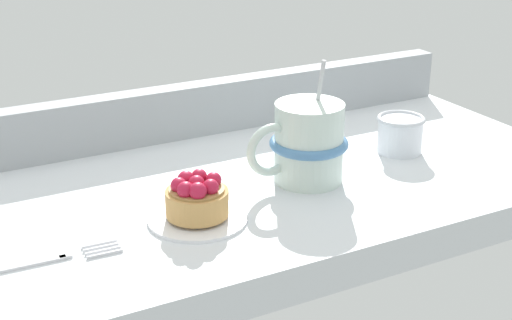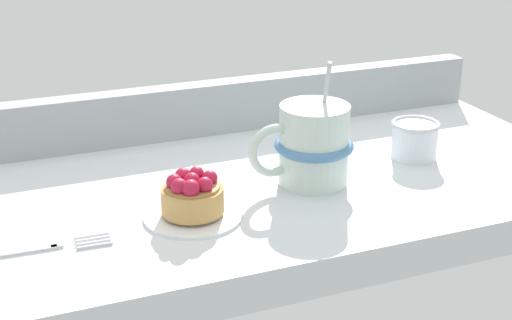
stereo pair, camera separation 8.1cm
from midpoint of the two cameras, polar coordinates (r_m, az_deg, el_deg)
The scene contains 7 objects.
ground_plane at distance 87.72cm, azimuth -4.78°, elevation -3.29°, with size 89.26×39.41×4.19cm, color silver.
window_rail_back at distance 101.40cm, azimuth -8.98°, elevation 3.50°, with size 87.47×3.19×7.06cm, color #9EA3A8.
dessert_plate at distance 78.99cm, azimuth -7.45°, elevation -4.45°, with size 10.55×10.55×0.72cm.
raspberry_tart at distance 77.95cm, azimuth -7.55°, elevation -2.91°, with size 6.62×6.62×4.49cm.
coffee_mug at distance 86.18cm, azimuth 1.22°, elevation 1.26°, with size 12.72×9.22×14.42cm.
dessert_fork at distance 74.49cm, azimuth -19.05°, elevation -7.34°, with size 15.34×2.60×0.60cm.
sugar_bowl at distance 96.79cm, azimuth 8.62°, elevation 1.99°, with size 6.19×6.19×4.77cm.
Camera 1 is at (-34.35, -71.45, 35.35)cm, focal length 52.33 mm.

